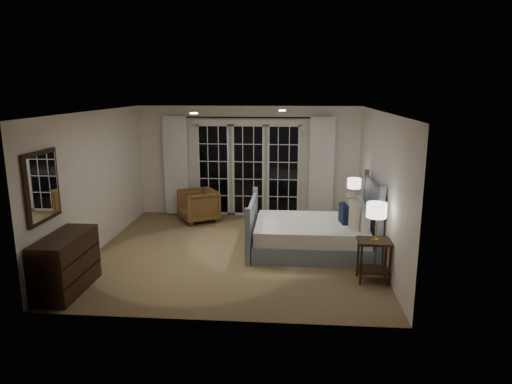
# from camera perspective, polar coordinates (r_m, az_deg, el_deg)

# --- Properties ---
(floor) EXTENTS (5.00, 5.00, 0.00)m
(floor) POSITION_cam_1_polar(r_m,az_deg,el_deg) (8.31, -2.58, -7.46)
(floor) COLOR #8E724C
(floor) RESTS_ON ground
(ceiling) EXTENTS (5.00, 5.00, 0.00)m
(ceiling) POSITION_cam_1_polar(r_m,az_deg,el_deg) (7.80, -2.77, 10.02)
(ceiling) COLOR white
(ceiling) RESTS_ON wall_back
(wall_left) EXTENTS (0.02, 5.00, 2.50)m
(wall_left) POSITION_cam_1_polar(r_m,az_deg,el_deg) (8.64, -19.37, 1.22)
(wall_left) COLOR white
(wall_left) RESTS_ON floor
(wall_right) EXTENTS (0.02, 5.00, 2.50)m
(wall_right) POSITION_cam_1_polar(r_m,az_deg,el_deg) (8.04, 15.29, 0.67)
(wall_right) COLOR white
(wall_right) RESTS_ON floor
(wall_back) EXTENTS (5.00, 0.02, 2.50)m
(wall_back) POSITION_cam_1_polar(r_m,az_deg,el_deg) (10.41, -0.95, 3.83)
(wall_back) COLOR white
(wall_back) RESTS_ON floor
(wall_front) EXTENTS (5.00, 0.02, 2.50)m
(wall_front) POSITION_cam_1_polar(r_m,az_deg,el_deg) (5.57, -5.89, -4.30)
(wall_front) COLOR white
(wall_front) RESTS_ON floor
(french_doors) EXTENTS (2.50, 0.04, 2.20)m
(french_doors) POSITION_cam_1_polar(r_m,az_deg,el_deg) (10.39, -0.97, 2.92)
(french_doors) COLOR black
(french_doors) RESTS_ON wall_back
(curtain_rod) EXTENTS (3.50, 0.03, 0.03)m
(curtain_rod) POSITION_cam_1_polar(r_m,az_deg,el_deg) (10.20, -1.03, 9.30)
(curtain_rod) COLOR black
(curtain_rod) RESTS_ON wall_back
(curtain_left) EXTENTS (0.55, 0.10, 2.25)m
(curtain_left) POSITION_cam_1_polar(r_m,az_deg,el_deg) (10.59, -9.95, 3.25)
(curtain_left) COLOR white
(curtain_left) RESTS_ON curtain_rod
(curtain_right) EXTENTS (0.55, 0.10, 2.25)m
(curtain_right) POSITION_cam_1_polar(r_m,az_deg,el_deg) (10.28, 8.19, 3.02)
(curtain_right) COLOR white
(curtain_right) RESTS_ON curtain_rod
(downlight_a) EXTENTS (0.12, 0.12, 0.01)m
(downlight_a) POSITION_cam_1_polar(r_m,az_deg,el_deg) (8.34, 3.31, 10.13)
(downlight_a) COLOR white
(downlight_a) RESTS_ON ceiling
(downlight_b) EXTENTS (0.12, 0.12, 0.01)m
(downlight_b) POSITION_cam_1_polar(r_m,az_deg,el_deg) (7.51, -7.77, 9.73)
(downlight_b) COLOR white
(downlight_b) RESTS_ON ceiling
(bed) EXTENTS (2.20, 1.57, 1.28)m
(bed) POSITION_cam_1_polar(r_m,az_deg,el_deg) (8.32, 7.32, -5.18)
(bed) COLOR gray
(bed) RESTS_ON floor
(nightstand_left) EXTENTS (0.50, 0.40, 0.65)m
(nightstand_left) POSITION_cam_1_polar(r_m,az_deg,el_deg) (7.19, 14.53, -7.52)
(nightstand_left) COLOR black
(nightstand_left) RESTS_ON floor
(nightstand_right) EXTENTS (0.45, 0.36, 0.59)m
(nightstand_right) POSITION_cam_1_polar(r_m,az_deg,el_deg) (9.52, 12.00, -2.64)
(nightstand_right) COLOR black
(nightstand_right) RESTS_ON floor
(lamp_left) EXTENTS (0.30, 0.30, 0.58)m
(lamp_left) POSITION_cam_1_polar(r_m,az_deg,el_deg) (6.99, 14.85, -2.26)
(lamp_left) COLOR gold
(lamp_left) RESTS_ON nightstand_left
(lamp_right) EXTENTS (0.27, 0.27, 0.53)m
(lamp_right) POSITION_cam_1_polar(r_m,az_deg,el_deg) (9.38, 12.17, 1.02)
(lamp_right) COLOR gold
(lamp_right) RESTS_ON nightstand_right
(armchair) EXTENTS (1.05, 1.04, 0.70)m
(armchair) POSITION_cam_1_polar(r_m,az_deg,el_deg) (10.16, -7.22, -1.67)
(armchair) COLOR brown
(armchair) RESTS_ON floor
(dresser) EXTENTS (0.50, 1.19, 0.84)m
(dresser) POSITION_cam_1_polar(r_m,az_deg,el_deg) (7.18, -22.64, -8.25)
(dresser) COLOR black
(dresser) RESTS_ON floor
(mirror) EXTENTS (0.05, 0.85, 1.00)m
(mirror) POSITION_cam_1_polar(r_m,az_deg,el_deg) (6.99, -25.16, 0.61)
(mirror) COLOR black
(mirror) RESTS_ON wall_left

